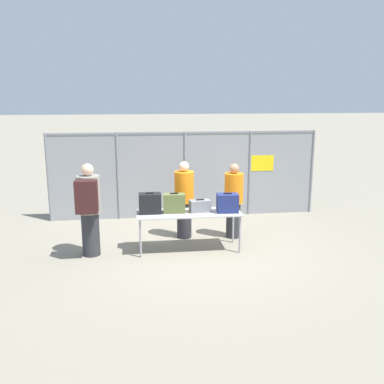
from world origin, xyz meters
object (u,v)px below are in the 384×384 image
(suitcase_olive, at_px, (174,203))
(traveler_hooded, at_px, (89,207))
(security_worker_far, at_px, (234,200))
(suitcase_navy, at_px, (228,203))
(suitcase_black, at_px, (150,203))
(utility_trailer, at_px, (225,183))
(security_worker_near, at_px, (184,199))
(suitcase_grey, at_px, (200,206))
(inspection_table, at_px, (189,215))

(suitcase_olive, relative_size, traveler_hooded, 0.24)
(security_worker_far, bearing_deg, suitcase_navy, 67.78)
(suitcase_olive, height_order, traveler_hooded, traveler_hooded)
(suitcase_black, distance_m, utility_trailer, 5.11)
(suitcase_navy, xyz_separation_m, utility_trailer, (0.91, 4.58, -0.56))
(suitcase_olive, height_order, security_worker_near, security_worker_near)
(suitcase_black, bearing_deg, suitcase_navy, -4.35)
(suitcase_black, height_order, security_worker_far, security_worker_far)
(suitcase_grey, relative_size, traveler_hooded, 0.24)
(suitcase_navy, xyz_separation_m, traveler_hooded, (-2.67, -0.04, 0.03))
(suitcase_olive, relative_size, utility_trailer, 0.13)
(inspection_table, distance_m, suitcase_grey, 0.29)
(suitcase_black, height_order, suitcase_navy, suitcase_black)
(security_worker_near, xyz_separation_m, utility_trailer, (1.67, 3.74, -0.47))
(traveler_hooded, relative_size, security_worker_far, 1.11)
(suitcase_olive, distance_m, utility_trailer, 4.91)
(suitcase_navy, xyz_separation_m, security_worker_near, (-0.77, 0.83, -0.10))
(inspection_table, bearing_deg, utility_trailer, 69.75)
(suitcase_navy, relative_size, security_worker_far, 0.26)
(suitcase_grey, bearing_deg, suitcase_black, 178.91)
(inspection_table, relative_size, suitcase_navy, 4.85)
(suitcase_grey, height_order, utility_trailer, suitcase_grey)
(security_worker_far, height_order, utility_trailer, security_worker_far)
(inspection_table, distance_m, traveler_hooded, 1.94)
(suitcase_black, relative_size, security_worker_near, 0.26)
(inspection_table, distance_m, suitcase_black, 0.81)
(utility_trailer, bearing_deg, suitcase_navy, -101.19)
(traveler_hooded, bearing_deg, suitcase_black, 0.07)
(suitcase_grey, xyz_separation_m, utility_trailer, (1.44, 4.48, -0.50))
(suitcase_olive, bearing_deg, security_worker_far, 24.81)
(security_worker_far, bearing_deg, suitcase_grey, 36.83)
(suitcase_grey, distance_m, security_worker_far, 1.04)
(suitcase_olive, xyz_separation_m, utility_trailer, (1.95, 4.47, -0.57))
(suitcase_black, distance_m, traveler_hooded, 1.16)
(utility_trailer, bearing_deg, suitcase_black, -118.55)
(suitcase_olive, bearing_deg, suitcase_black, 178.35)
(suitcase_navy, height_order, traveler_hooded, traveler_hooded)
(suitcase_olive, xyz_separation_m, suitcase_navy, (1.05, -0.10, -0.00))
(traveler_hooded, distance_m, security_worker_near, 2.10)
(suitcase_grey, distance_m, suitcase_navy, 0.55)
(suitcase_navy, bearing_deg, utility_trailer, 78.81)
(inspection_table, distance_m, utility_trailer, 4.82)
(utility_trailer, bearing_deg, security_worker_near, -114.10)
(inspection_table, height_order, security_worker_near, security_worker_near)
(suitcase_black, bearing_deg, suitcase_olive, -1.65)
(suitcase_black, relative_size, suitcase_olive, 0.99)
(security_worker_near, bearing_deg, suitcase_navy, 138.54)
(suitcase_olive, distance_m, security_worker_far, 1.48)
(inspection_table, xyz_separation_m, security_worker_near, (-0.01, 0.77, 0.15))
(traveler_hooded, height_order, utility_trailer, traveler_hooded)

